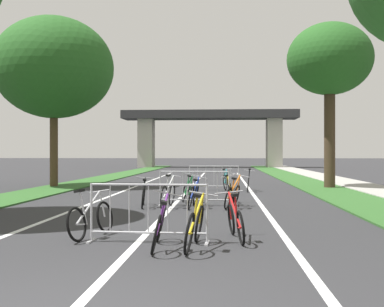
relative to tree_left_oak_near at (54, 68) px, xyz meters
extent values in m
cube|color=#2D5B26|center=(0.53, 6.66, -5.57)|extent=(2.12, 59.75, 0.05)
cube|color=#2D5B26|center=(12.33, 6.66, -5.57)|extent=(2.12, 59.75, 0.05)
cube|color=#9E9B93|center=(14.43, 6.66, -5.55)|extent=(2.07, 59.75, 0.08)
cube|color=silver|center=(6.43, -0.50, -5.59)|extent=(0.14, 34.57, 0.01)
cube|color=silver|center=(9.09, -0.50, -5.59)|extent=(0.14, 34.57, 0.01)
cube|color=silver|center=(3.77, -0.50, -5.59)|extent=(0.14, 34.57, 0.01)
cube|color=#2D2D30|center=(6.43, 31.60, 0.28)|extent=(19.42, 3.77, 0.90)
cube|color=#ADA89E|center=(-0.71, 31.60, -2.88)|extent=(1.62, 2.40, 5.42)
cube|color=#ADA89E|center=(13.58, 31.60, -2.88)|extent=(1.62, 2.40, 5.42)
cylinder|color=#4C3823|center=(0.00, 0.00, -3.84)|extent=(0.37, 0.37, 3.51)
ellipsoid|color=#23561E|center=(0.00, 0.00, 0.01)|extent=(5.58, 5.58, 4.75)
cylinder|color=#3D2D1E|center=(12.74, -0.04, -3.38)|extent=(0.49, 0.49, 4.42)
ellipsoid|color=#23561E|center=(12.74, -0.04, 0.26)|extent=(3.83, 3.83, 3.25)
cylinder|color=#ADADB2|center=(5.58, -13.58, -5.07)|extent=(0.04, 0.04, 1.05)
cube|color=#ADADB2|center=(5.58, -13.58, -5.58)|extent=(0.08, 0.44, 0.03)
cylinder|color=#ADADB2|center=(7.66, -13.68, -5.07)|extent=(0.04, 0.04, 1.05)
cube|color=#ADADB2|center=(7.66, -13.68, -5.58)|extent=(0.08, 0.44, 0.03)
cylinder|color=#ADADB2|center=(6.62, -13.63, -4.56)|extent=(2.08, 0.13, 0.04)
cylinder|color=#ADADB2|center=(6.62, -13.63, -5.41)|extent=(2.08, 0.13, 0.04)
cylinder|color=#ADADB2|center=(5.92, -13.60, -4.98)|extent=(0.02, 0.02, 0.87)
cylinder|color=#ADADB2|center=(6.27, -13.61, -4.98)|extent=(0.02, 0.02, 0.87)
cylinder|color=#ADADB2|center=(6.62, -13.63, -4.98)|extent=(0.02, 0.02, 0.87)
cylinder|color=#ADADB2|center=(6.96, -13.65, -4.98)|extent=(0.02, 0.02, 0.87)
cylinder|color=#ADADB2|center=(7.31, -13.66, -4.98)|extent=(0.02, 0.02, 0.87)
cylinder|color=#ADADB2|center=(6.03, -7.57, -5.07)|extent=(0.04, 0.04, 1.05)
cube|color=#ADADB2|center=(6.03, -7.57, -5.58)|extent=(0.07, 0.44, 0.03)
cylinder|color=#ADADB2|center=(8.11, -7.61, -5.07)|extent=(0.04, 0.04, 1.05)
cube|color=#ADADB2|center=(8.11, -7.61, -5.58)|extent=(0.07, 0.44, 0.03)
cylinder|color=#ADADB2|center=(7.07, -7.59, -4.56)|extent=(2.08, 0.08, 0.04)
cylinder|color=#ADADB2|center=(7.07, -7.59, -5.41)|extent=(2.08, 0.08, 0.04)
cylinder|color=#ADADB2|center=(6.38, -7.57, -4.98)|extent=(0.02, 0.02, 0.87)
cylinder|color=#ADADB2|center=(6.72, -7.58, -4.98)|extent=(0.02, 0.02, 0.87)
cylinder|color=#ADADB2|center=(7.07, -7.59, -4.98)|extent=(0.02, 0.02, 0.87)
cylinder|color=#ADADB2|center=(7.42, -7.60, -4.98)|extent=(0.02, 0.02, 0.87)
cylinder|color=#ADADB2|center=(7.76, -7.60, -4.98)|extent=(0.02, 0.02, 0.87)
cylinder|color=#ADADB2|center=(6.51, -1.56, -5.07)|extent=(0.04, 0.04, 1.05)
cube|color=#ADADB2|center=(6.51, -1.56, -5.58)|extent=(0.06, 0.44, 0.03)
cylinder|color=#ADADB2|center=(8.59, -1.53, -5.07)|extent=(0.04, 0.04, 1.05)
cube|color=#ADADB2|center=(8.59, -1.53, -5.58)|extent=(0.06, 0.44, 0.03)
cylinder|color=#ADADB2|center=(7.55, -1.55, -4.56)|extent=(2.08, 0.06, 0.04)
cylinder|color=#ADADB2|center=(7.55, -1.55, -5.41)|extent=(2.08, 0.06, 0.04)
cylinder|color=#ADADB2|center=(6.85, -1.55, -4.98)|extent=(0.02, 0.02, 0.87)
cylinder|color=#ADADB2|center=(7.20, -1.55, -4.98)|extent=(0.02, 0.02, 0.87)
cylinder|color=#ADADB2|center=(7.55, -1.55, -4.98)|extent=(0.02, 0.02, 0.87)
cylinder|color=#ADADB2|center=(7.90, -1.54, -4.98)|extent=(0.02, 0.02, 0.87)
cylinder|color=#ADADB2|center=(8.24, -1.54, -4.98)|extent=(0.02, 0.02, 0.87)
torus|color=black|center=(7.41, -14.64, -5.25)|extent=(0.21, 0.68, 0.67)
torus|color=black|center=(7.51, -13.55, -5.25)|extent=(0.21, 0.68, 0.67)
cylinder|color=gold|center=(7.50, -14.12, -4.99)|extent=(0.22, 1.06, 0.57)
cylinder|color=gold|center=(7.48, -14.33, -4.99)|extent=(0.14, 0.14, 0.63)
cylinder|color=gold|center=(7.43, -14.46, -5.28)|extent=(0.05, 0.36, 0.08)
cylinder|color=gold|center=(7.55, -13.58, -4.99)|extent=(0.12, 0.10, 0.54)
cube|color=black|center=(7.53, -14.37, -4.68)|extent=(0.13, 0.25, 0.06)
cylinder|color=#99999E|center=(7.59, -13.61, -4.72)|extent=(0.53, 0.07, 0.11)
torus|color=black|center=(8.95, -2.49, -5.27)|extent=(0.15, 0.65, 0.65)
torus|color=black|center=(9.02, -1.41, -5.27)|extent=(0.15, 0.65, 0.65)
cylinder|color=black|center=(9.01, -1.97, -5.01)|extent=(0.16, 1.05, 0.55)
cylinder|color=black|center=(9.00, -2.18, -4.99)|extent=(0.11, 0.13, 0.67)
cylinder|color=black|center=(8.96, -2.31, -5.29)|extent=(0.04, 0.35, 0.08)
cylinder|color=black|center=(9.04, -1.43, -5.01)|extent=(0.09, 0.10, 0.52)
cube|color=black|center=(9.03, -2.22, -4.66)|extent=(0.12, 0.25, 0.06)
cylinder|color=#99999E|center=(9.07, -1.46, -4.75)|extent=(0.46, 0.06, 0.07)
torus|color=black|center=(6.27, -8.64, -5.25)|extent=(0.20, 0.69, 0.69)
torus|color=black|center=(6.40, -7.64, -5.25)|extent=(0.20, 0.69, 0.69)
cylinder|color=silver|center=(6.36, -8.17, -4.97)|extent=(0.22, 0.97, 0.60)
cylinder|color=silver|center=(6.33, -8.36, -4.97)|extent=(0.11, 0.13, 0.67)
cylinder|color=silver|center=(6.29, -8.48, -5.27)|extent=(0.06, 0.33, 0.08)
cylinder|color=silver|center=(6.42, -7.67, -4.97)|extent=(0.10, 0.10, 0.57)
cube|color=black|center=(6.37, -8.40, -4.64)|extent=(0.13, 0.25, 0.06)
cylinder|color=#99999E|center=(6.45, -7.70, -4.69)|extent=(0.42, 0.08, 0.07)
torus|color=black|center=(8.08, -8.59, -5.27)|extent=(0.33, 0.67, 0.64)
torus|color=black|center=(8.33, -7.58, -5.27)|extent=(0.33, 0.67, 0.64)
cylinder|color=orange|center=(8.26, -8.13, -4.97)|extent=(0.41, 0.97, 0.64)
cylinder|color=orange|center=(8.20, -8.32, -5.02)|extent=(0.15, 0.15, 0.60)
cylinder|color=orange|center=(8.11, -8.43, -5.29)|extent=(0.10, 0.34, 0.08)
cylinder|color=orange|center=(8.39, -7.62, -4.97)|extent=(0.15, 0.12, 0.61)
cube|color=black|center=(8.25, -8.37, -4.72)|extent=(0.16, 0.26, 0.07)
cylinder|color=#99999E|center=(8.44, -7.66, -4.66)|extent=(0.54, 0.16, 0.14)
torus|color=black|center=(8.24, -13.78, -5.29)|extent=(0.19, 0.61, 0.61)
torus|color=black|center=(8.09, -12.72, -5.29)|extent=(0.19, 0.61, 0.61)
cylinder|color=red|center=(8.14, -13.28, -5.03)|extent=(0.23, 1.03, 0.56)
cylinder|color=red|center=(8.17, -13.48, -5.04)|extent=(0.10, 0.13, 0.60)
cylinder|color=red|center=(8.22, -13.61, -5.31)|extent=(0.07, 0.35, 0.07)
cylinder|color=red|center=(8.07, -12.75, -5.03)|extent=(0.09, 0.10, 0.53)
cube|color=black|center=(8.14, -13.53, -4.74)|extent=(0.14, 0.25, 0.06)
cylinder|color=#99999E|center=(8.05, -12.78, -4.76)|extent=(0.55, 0.10, 0.08)
torus|color=black|center=(6.69, -6.56, -5.28)|extent=(0.30, 0.65, 0.62)
torus|color=black|center=(6.89, -7.52, -5.28)|extent=(0.30, 0.65, 0.62)
cylinder|color=#1E7238|center=(6.85, -7.00, -4.97)|extent=(0.37, 0.92, 0.65)
cylinder|color=#1E7238|center=(6.80, -6.82, -5.03)|extent=(0.16, 0.14, 0.60)
cylinder|color=#1E7238|center=(6.72, -6.71, -5.30)|extent=(0.08, 0.32, 0.07)
cylinder|color=#1E7238|center=(6.95, -7.48, -4.97)|extent=(0.16, 0.12, 0.62)
cube|color=black|center=(6.85, -6.77, -4.73)|extent=(0.16, 0.26, 0.07)
cylinder|color=#99999E|center=(7.01, -7.45, -4.66)|extent=(0.50, 0.13, 0.13)
torus|color=black|center=(7.04, -8.69, -5.25)|extent=(0.22, 0.69, 0.67)
torus|color=black|center=(7.12, -7.66, -5.25)|extent=(0.22, 0.69, 0.67)
cylinder|color=#1E389E|center=(7.13, -8.20, -4.99)|extent=(0.22, 0.99, 0.57)
cylinder|color=#1E389E|center=(7.10, -8.40, -5.03)|extent=(0.15, 0.13, 0.55)
cylinder|color=#1E389E|center=(7.05, -8.52, -5.28)|extent=(0.04, 0.33, 0.08)
cylinder|color=#1E389E|center=(7.17, -7.69, -4.99)|extent=(0.14, 0.10, 0.54)
cube|color=black|center=(7.15, -8.44, -4.76)|extent=(0.13, 0.25, 0.07)
cylinder|color=#99999E|center=(7.22, -7.72, -4.72)|extent=(0.50, 0.07, 0.12)
torus|color=black|center=(5.33, -13.65, -5.28)|extent=(0.30, 0.65, 0.63)
torus|color=black|center=(5.58, -12.61, -5.28)|extent=(0.30, 0.65, 0.63)
cylinder|color=#B7B7BC|center=(5.40, -13.14, -5.02)|extent=(0.19, 1.04, 0.55)
cylinder|color=#B7B7BC|center=(5.35, -13.34, -5.01)|extent=(0.17, 0.09, 0.63)
cylinder|color=#B7B7BC|center=(5.37, -13.48, -5.30)|extent=(0.12, 0.34, 0.07)
cylinder|color=#B7B7BC|center=(5.53, -12.62, -5.02)|extent=(0.14, 0.07, 0.52)
cube|color=black|center=(5.29, -13.37, -4.70)|extent=(0.16, 0.26, 0.07)
cylinder|color=#99999E|center=(5.48, -12.63, -4.76)|extent=(0.43, 0.13, 0.10)
torus|color=black|center=(8.01, -1.64, -5.26)|extent=(0.24, 0.67, 0.65)
torus|color=black|center=(8.17, -0.62, -5.26)|extent=(0.24, 0.67, 0.65)
cylinder|color=#197A7F|center=(8.05, -1.15, -5.00)|extent=(0.12, 1.01, 0.57)
cylinder|color=#197A7F|center=(8.02, -1.35, -5.00)|extent=(0.15, 0.11, 0.63)
cylinder|color=#197A7F|center=(8.04, -1.48, -5.29)|extent=(0.09, 0.33, 0.08)
cylinder|color=#197A7F|center=(8.13, -0.64, -5.00)|extent=(0.13, 0.08, 0.54)
cube|color=black|center=(7.97, -1.37, -4.69)|extent=(0.14, 0.25, 0.06)
cylinder|color=#99999E|center=(8.09, -0.66, -4.73)|extent=(0.51, 0.11, 0.10)
torus|color=black|center=(6.90, -14.65, -5.27)|extent=(0.21, 0.65, 0.63)
torus|color=black|center=(6.83, -13.57, -5.27)|extent=(0.21, 0.65, 0.63)
cylinder|color=#662884|center=(6.93, -14.13, -4.99)|extent=(0.10, 1.06, 0.59)
cylinder|color=#662884|center=(6.93, -14.34, -5.06)|extent=(0.17, 0.12, 0.52)
cylinder|color=#662884|center=(6.88, -14.48, -5.29)|extent=(0.06, 0.35, 0.07)
cylinder|color=#662884|center=(6.90, -13.59, -4.99)|extent=(0.17, 0.08, 0.56)
cube|color=black|center=(6.99, -14.37, -4.80)|extent=(0.12, 0.25, 0.07)
cylinder|color=#99999E|center=(6.96, -13.61, -4.72)|extent=(0.52, 0.06, 0.14)
torus|color=black|center=(8.17, -7.67, -5.27)|extent=(0.21, 0.65, 0.63)
torus|color=black|center=(8.21, -6.65, -5.27)|extent=(0.21, 0.65, 0.63)
cylinder|color=gold|center=(8.13, -7.18, -5.00)|extent=(0.12, 1.00, 0.57)
cylinder|color=gold|center=(8.12, -7.37, -5.00)|extent=(0.19, 0.11, 0.64)
cylinder|color=gold|center=(8.18, -7.51, -5.30)|extent=(0.05, 0.33, 0.07)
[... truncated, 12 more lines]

